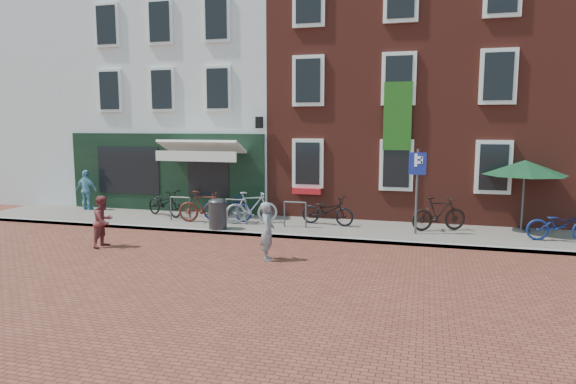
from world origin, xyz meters
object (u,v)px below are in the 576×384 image
(bicycle_5, at_px, (439,214))
(bicycle_6, at_px, (561,225))
(bicycle_1, at_px, (204,207))
(cafe_person, at_px, (87,190))
(bicycle_4, at_px, (327,210))
(boy, at_px, (103,221))
(bicycle_0, at_px, (165,203))
(litter_bin, at_px, (218,212))
(parasol, at_px, (525,165))
(bicycle_3, at_px, (252,208))
(parking_sign, at_px, (417,177))
(woman, at_px, (267,231))
(bicycle_2, at_px, (227,207))

(bicycle_5, bearing_deg, bicycle_6, -124.07)
(bicycle_1, bearing_deg, cafe_person, 69.00)
(bicycle_1, xyz_separation_m, bicycle_4, (4.04, 0.64, -0.05))
(bicycle_5, bearing_deg, boy, 91.29)
(bicycle_0, bearing_deg, bicycle_4, -66.45)
(litter_bin, distance_m, bicycle_5, 6.82)
(parasol, bearing_deg, bicycle_0, -177.52)
(cafe_person, bearing_deg, bicycle_6, 178.68)
(bicycle_4, distance_m, bicycle_5, 3.47)
(parasol, bearing_deg, boy, -157.59)
(boy, height_order, bicycle_5, boy)
(bicycle_5, bearing_deg, bicycle_3, 70.22)
(parking_sign, bearing_deg, cafe_person, 174.60)
(parasol, distance_m, woman, 8.28)
(litter_bin, distance_m, bicycle_3, 1.36)
(boy, distance_m, bicycle_3, 4.78)
(parasol, relative_size, boy, 1.73)
(boy, distance_m, bicycle_4, 6.83)
(parking_sign, relative_size, woman, 1.74)
(bicycle_4, bearing_deg, parasol, -73.61)
(bicycle_3, bearing_deg, cafe_person, 55.72)
(parasol, distance_m, bicycle_0, 11.89)
(woman, bearing_deg, boy, 74.34)
(parking_sign, relative_size, boy, 1.78)
(parking_sign, bearing_deg, boy, -157.16)
(bicycle_3, bearing_deg, bicycle_0, 55.80)
(boy, xyz_separation_m, bicycle_5, (8.91, 4.14, -0.09))
(parking_sign, height_order, bicycle_5, parking_sign)
(bicycle_1, height_order, bicycle_6, bicycle_1)
(parking_sign, distance_m, bicycle_6, 4.10)
(bicycle_5, bearing_deg, litter_bin, 79.60)
(bicycle_0, xyz_separation_m, bicycle_6, (12.59, -0.63, 0.00))
(bicycle_1, xyz_separation_m, bicycle_2, (0.65, 0.40, -0.05))
(bicycle_6, bearing_deg, litter_bin, 91.71)
(bicycle_1, height_order, bicycle_5, same)
(woman, bearing_deg, bicycle_0, 36.20)
(bicycle_4, bearing_deg, bicycle_2, 105.11)
(parking_sign, relative_size, parasol, 1.03)
(parasol, xyz_separation_m, woman, (-6.60, -4.80, -1.41))
(woman, distance_m, bicycle_6, 8.26)
(parasol, height_order, cafe_person, parasol)
(bicycle_6, bearing_deg, bicycle_1, 86.42)
(bicycle_3, bearing_deg, parking_sign, -120.00)
(boy, distance_m, bicycle_5, 9.82)
(cafe_person, height_order, bicycle_6, cafe_person)
(bicycle_2, distance_m, bicycle_4, 3.40)
(litter_bin, relative_size, bicycle_2, 0.58)
(bicycle_0, bearing_deg, bicycle_2, -72.40)
(parasol, height_order, bicycle_3, parasol)
(woman, relative_size, bicycle_3, 0.84)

